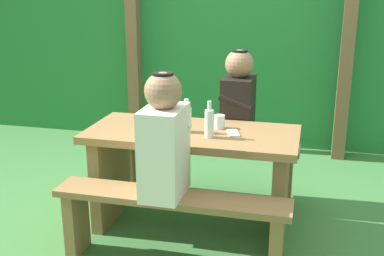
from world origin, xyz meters
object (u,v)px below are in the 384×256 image
bottle_left (186,119)px  picnic_table (192,162)px  bottle_right (209,123)px  bench_near (171,216)px  bench_far (208,158)px  person_black_coat (238,102)px  drinking_glass (219,122)px  cell_phone (233,133)px  person_white_shirt (164,140)px

bottle_left → picnic_table: bearing=50.2°
bottle_right → bench_near: bearing=-109.8°
bench_far → person_black_coat: (0.23, -0.00, 0.47)m
picnic_table → drinking_glass: 0.33m
bottle_left → bottle_right: bottle_right is taller
picnic_table → cell_phone: cell_phone is taller
person_black_coat → bench_far: bearing=179.2°
person_white_shirt → bottle_right: person_white_shirt is taller
picnic_table → person_white_shirt: size_ratio=1.95×
person_black_coat → cell_phone: person_black_coat is taller
bench_near → person_white_shirt: size_ratio=1.95×
bottle_left → bench_far: bearing=86.9°
person_black_coat → picnic_table: bearing=-114.7°
person_black_coat → cell_phone: (0.05, -0.50, -0.09)m
picnic_table → drinking_glass: bearing=31.0°
picnic_table → person_black_coat: bearing=65.3°
person_black_coat → drinking_glass: size_ratio=7.79×
picnic_table → bottle_left: 0.32m
bottle_left → drinking_glass: bearing=34.6°
person_white_shirt → drinking_glass: 0.63m
bench_near → cell_phone: 0.68m
picnic_table → bench_near: 0.52m
bench_far → drinking_glass: 0.61m
bench_far → person_white_shirt: (-0.04, -1.00, 0.47)m
drinking_glass → cell_phone: bearing=-43.0°
picnic_table → bottle_left: bottle_left is taller
person_white_shirt → person_black_coat: 1.03m
bench_far → bench_near: bearing=-90.0°
drinking_glass → cell_phone: drinking_glass is taller
drinking_glass → bottle_left: (-0.19, -0.13, 0.04)m
bench_near → bench_far: size_ratio=1.00×
person_white_shirt → drinking_glass: (0.20, 0.60, -0.05)m
person_white_shirt → bottle_right: (0.18, 0.39, 0.00)m
person_white_shirt → bottle_left: 0.46m
person_white_shirt → person_black_coat: size_ratio=1.00×
bench_far → cell_phone: bearing=-61.4°
picnic_table → bottle_right: (0.14, -0.11, 0.32)m
bench_near → bench_far: 1.00m
drinking_glass → person_black_coat: bearing=80.9°
picnic_table → person_black_coat: 0.63m
bottle_left → bottle_right: size_ratio=0.94×
bench_near → picnic_table: bearing=90.0°
picnic_table → bottle_right: bottle_right is taller
drinking_glass → bottle_right: size_ratio=0.39×
cell_phone → picnic_table: bearing=160.7°
bench_near → drinking_glass: bearing=74.6°
person_black_coat → bench_near: bearing=-102.9°
person_black_coat → bottle_left: (-0.26, -0.53, -0.00)m
person_black_coat → drinking_glass: person_black_coat is taller
cell_phone → bench_near: bearing=-137.3°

